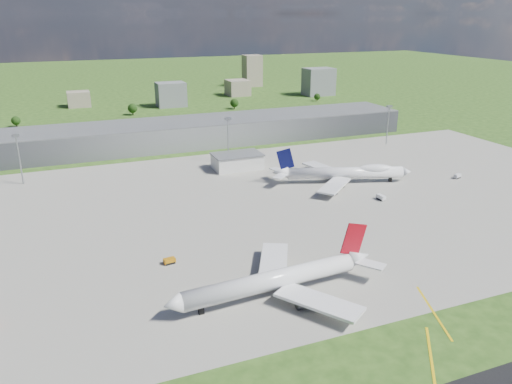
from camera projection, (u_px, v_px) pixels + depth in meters
name	position (u px, v px, depth m)	size (l,w,h in m)	color
ground	(196.00, 149.00, 318.75)	(1400.00, 1400.00, 0.00)	#294816
apron	(282.00, 204.00, 226.02)	(360.00, 190.00, 0.08)	gray
terminal	(190.00, 133.00, 329.34)	(300.00, 42.00, 15.00)	slate
ops_building	(237.00, 162.00, 277.16)	(26.00, 16.00, 8.00)	silver
mast_west	(18.00, 150.00, 247.33)	(3.50, 2.00, 25.90)	gray
mast_center	(228.00, 132.00, 285.65)	(3.50, 2.00, 25.90)	gray
mast_east	(388.00, 118.00, 323.98)	(3.50, 2.00, 25.90)	gray
airliner_red_twin	(279.00, 279.00, 152.21)	(69.78, 54.27, 19.14)	white
airliner_blue_quad	(345.00, 173.00, 253.86)	(69.24, 53.03, 18.60)	white
tug_yellow	(169.00, 261.00, 172.28)	(4.22, 2.78, 1.94)	#BD740B
van_white_near	(381.00, 198.00, 231.14)	(2.49, 4.79, 2.39)	white
van_white_far	(457.00, 176.00, 261.62)	(4.66, 3.17, 2.24)	silver
bldg_cw	(79.00, 99.00, 461.65)	(20.00, 18.00, 14.00)	gray
bldg_c	(171.00, 94.00, 461.94)	(26.00, 20.00, 22.00)	slate
bldg_ce	(238.00, 88.00, 525.81)	(22.00, 24.00, 16.00)	gray
bldg_e	(319.00, 82.00, 525.42)	(30.00, 22.00, 28.00)	slate
bldg_tall_e	(252.00, 71.00, 588.84)	(20.00, 18.00, 36.00)	gray
tree_w	(16.00, 121.00, 379.36)	(6.75, 6.75, 8.25)	#382314
tree_c	(133.00, 108.00, 423.50)	(8.10, 8.10, 9.90)	#382314
tree_e	(234.00, 103.00, 450.60)	(7.65, 7.65, 9.35)	#382314
tree_far_e	(317.00, 97.00, 491.04)	(6.30, 6.30, 7.70)	#382314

